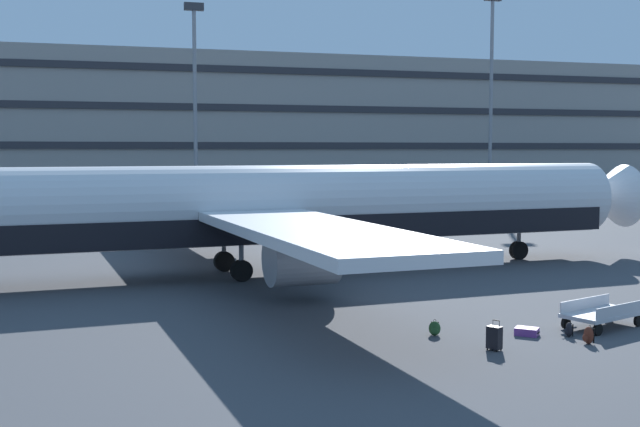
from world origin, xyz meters
The scene contains 11 objects.
ground_plane centered at (0.00, 0.00, 0.00)m, with size 600.00×600.00×0.00m, color #424449.
terminal_structure centered at (0.00, 54.35, 7.86)m, with size 125.75×16.43×15.73m.
airliner centered at (-3.57, -1.87, 2.86)m, with size 40.46×32.89×9.91m.
light_mast_left centered at (-0.78, 38.73, 11.11)m, with size 1.80×0.50×18.93m.
light_mast_center_left centered at (29.81, 38.73, 12.39)m, with size 1.80×0.50×21.41m.
suitcase_small centered at (0.07, -16.37, 0.35)m, with size 0.41×0.45×0.82m.
suitcase_purple centered at (1.84, -15.09, 0.11)m, with size 0.79×0.78×0.23m.
backpack_orange centered at (-0.76, -14.36, 0.20)m, with size 0.41×0.37×0.47m.
backpack_upright centered at (2.92, -15.58, 0.20)m, with size 0.28×0.36×0.47m.
backpack_teal centered at (2.94, -16.48, 0.24)m, with size 0.27×0.35×0.54m.
baggage_cart centered at (4.60, -14.84, 0.43)m, with size 3.33×2.11×0.82m.
Camera 1 is at (-10.34, -35.09, 5.40)m, focal length 44.14 mm.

